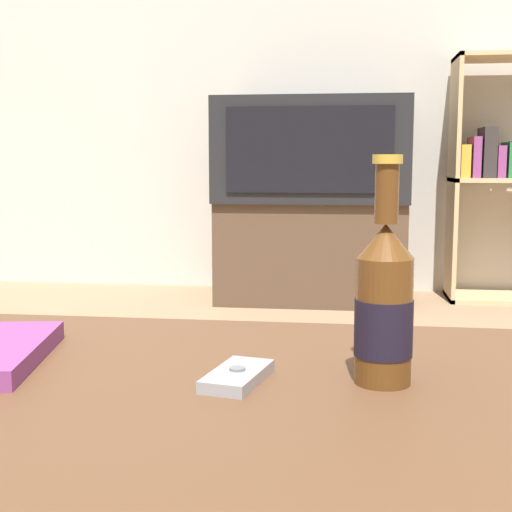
# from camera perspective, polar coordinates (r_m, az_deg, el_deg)

# --- Properties ---
(back_wall) EXTENTS (8.00, 0.05, 2.60)m
(back_wall) POSITION_cam_1_polar(r_m,az_deg,el_deg) (3.79, 4.17, 17.20)
(back_wall) COLOR beige
(back_wall) RESTS_ON ground_plane
(coffee_table) EXTENTS (1.12, 0.72, 0.42)m
(coffee_table) POSITION_cam_1_polar(r_m,az_deg,el_deg) (0.81, -9.83, -14.87)
(coffee_table) COLOR brown
(coffee_table) RESTS_ON ground_plane
(tv_stand) EXTENTS (0.88, 0.50, 0.48)m
(tv_stand) POSITION_cam_1_polar(r_m,az_deg,el_deg) (3.44, 4.44, 0.43)
(tv_stand) COLOR #4C3828
(tv_stand) RESTS_ON ground_plane
(television) EXTENTS (0.89, 0.56, 0.48)m
(television) POSITION_cam_1_polar(r_m,az_deg,el_deg) (3.41, 4.52, 8.41)
(television) COLOR black
(television) RESTS_ON tv_stand
(bookshelf) EXTENTS (0.52, 0.30, 1.16)m
(bookshelf) POSITION_cam_1_polar(r_m,az_deg,el_deg) (3.59, 19.04, 6.26)
(bookshelf) COLOR tan
(bookshelf) RESTS_ON ground_plane
(beer_bottle) EXTENTS (0.06, 0.06, 0.25)m
(beer_bottle) POSITION_cam_1_polar(r_m,az_deg,el_deg) (0.80, 10.21, -3.82)
(beer_bottle) COLOR #563314
(beer_bottle) RESTS_ON coffee_table
(cell_phone) EXTENTS (0.07, 0.12, 0.02)m
(cell_phone) POSITION_cam_1_polar(r_m,az_deg,el_deg) (0.81, -1.50, -9.57)
(cell_phone) COLOR gray
(cell_phone) RESTS_ON coffee_table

